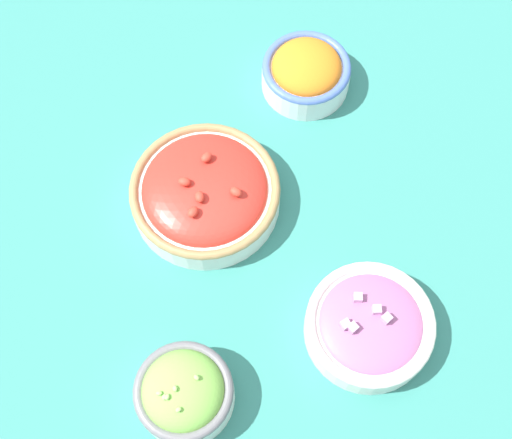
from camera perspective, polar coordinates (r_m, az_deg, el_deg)
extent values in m
plane|color=#337F75|center=(0.93, 0.00, -0.75)|extent=(3.00, 3.00, 0.00)
cylinder|color=white|center=(1.03, 4.00, 11.38)|extent=(0.12, 0.12, 0.04)
torus|color=#4766B7|center=(1.01, 4.07, 12.04)|extent=(0.12, 0.12, 0.01)
ellipsoid|color=orange|center=(1.01, 4.07, 12.04)|extent=(0.10, 0.10, 0.05)
cylinder|color=silver|center=(0.88, 9.00, -8.52)|extent=(0.16, 0.16, 0.04)
torus|color=silver|center=(0.86, 9.18, -8.19)|extent=(0.16, 0.16, 0.01)
ellipsoid|color=#9E5B8E|center=(0.86, 9.18, -8.19)|extent=(0.12, 0.12, 0.02)
cube|color=#C699C1|center=(0.85, 9.64, -7.11)|extent=(0.01, 0.01, 0.01)
cube|color=#C699C1|center=(0.84, 7.75, -8.56)|extent=(0.01, 0.01, 0.01)
cube|color=#C699C1|center=(0.86, 8.15, -6.19)|extent=(0.01, 0.01, 0.01)
cube|color=#C699C1|center=(0.84, 7.18, -8.32)|extent=(0.01, 0.01, 0.01)
cube|color=#C699C1|center=(0.85, 10.41, -7.78)|extent=(0.01, 0.01, 0.01)
cylinder|color=silver|center=(0.85, -5.70, -13.74)|extent=(0.12, 0.12, 0.04)
torus|color=slate|center=(0.83, -5.84, -13.48)|extent=(0.12, 0.12, 0.01)
ellipsoid|color=#7ABC4C|center=(0.83, -5.84, -13.48)|extent=(0.10, 0.10, 0.05)
ellipsoid|color=#99D166|center=(0.80, -6.50, -13.29)|extent=(0.01, 0.01, 0.00)
ellipsoid|color=#99D166|center=(0.81, -7.12, -13.91)|extent=(0.01, 0.01, 0.00)
ellipsoid|color=#99D166|center=(0.80, -6.21, -14.88)|extent=(0.01, 0.01, 0.00)
ellipsoid|color=#99D166|center=(0.81, -7.75, -13.60)|extent=(0.01, 0.01, 0.00)
ellipsoid|color=#99D166|center=(0.81, -7.34, -13.90)|extent=(0.01, 0.01, 0.00)
ellipsoid|color=#99D166|center=(0.81, -4.78, -12.48)|extent=(0.01, 0.01, 0.00)
cylinder|color=silver|center=(0.94, -4.05, 1.93)|extent=(0.20, 0.20, 0.04)
torus|color=#997A4C|center=(0.92, -4.12, 2.44)|extent=(0.20, 0.20, 0.01)
ellipsoid|color=red|center=(0.92, -4.12, 2.44)|extent=(0.16, 0.16, 0.04)
ellipsoid|color=red|center=(0.89, -1.62, 2.23)|extent=(0.02, 0.02, 0.01)
ellipsoid|color=red|center=(0.88, -4.53, 1.83)|extent=(0.02, 0.01, 0.01)
ellipsoid|color=red|center=(0.91, -3.98, 4.98)|extent=(0.02, 0.02, 0.01)
ellipsoid|color=red|center=(0.88, -5.06, 0.60)|extent=(0.02, 0.02, 0.01)
ellipsoid|color=red|center=(0.90, -5.74, 3.02)|extent=(0.02, 0.02, 0.01)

